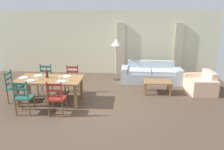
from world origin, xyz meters
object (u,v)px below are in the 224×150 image
Objects in this scene: dining_chair_head_west at (13,86)px; wine_bottle at (47,74)px; dining_chair_near_left at (23,97)px; wine_glass_far_left at (41,73)px; dining_table at (50,81)px; dining_chair_far_left at (45,79)px; coffee_cup_primary at (60,78)px; dining_chair_near_right at (56,98)px; wine_glass_near_left at (37,76)px; standing_lamp at (117,45)px; couch at (151,75)px; armchair_upholstered at (202,85)px; wine_glass_near_right at (67,77)px; coffee_table at (157,83)px; dining_chair_far_right at (72,80)px.

dining_chair_head_west is 3.04× the size of wine_bottle.
wine_glass_far_left is (0.14, 0.94, 0.38)m from dining_chair_near_left.
dining_table is 1.98× the size of dining_chair_far_left.
dining_chair_head_west is at bearing -130.88° from dining_chair_far_left.
dining_chair_head_west is 10.67× the size of coffee_cup_primary.
wine_glass_near_left is at bearing 139.01° from dining_chair_near_right.
dining_chair_head_west is (-1.12, -0.02, -0.19)m from dining_table.
dining_chair_near_right is at bearing -60.16° from dining_table.
dining_chair_far_left is 10.67× the size of coffee_cup_primary.
dining_chair_near_left is 0.59× the size of standing_lamp.
dining_chair_head_west is at bearing 179.55° from coffee_cup_primary.
couch is at bearing -7.78° from standing_lamp.
dining_chair_near_left is at bearing -158.46° from armchair_upholstered.
wine_glass_near_right is (0.66, -0.20, -0.01)m from wine_bottle.
wine_glass_far_left is at bearing -166.25° from coffee_table.
dining_chair_far_left is 3.04× the size of wine_bottle.
wine_glass_near_left is at bearing -130.19° from standing_lamp.
wine_glass_near_left is at bearing 178.77° from wine_glass_near_right.
wine_glass_near_left is 4.25m from couch.
coffee_table is at bearing 5.77° from dining_chair_far_right.
dining_chair_near_left is 0.78m from wine_glass_near_left.
couch is 1.76m from standing_lamp.
wine_glass_near_right is 3.56m from couch.
wine_glass_far_left is (-0.29, 0.14, 0.20)m from dining_table.
coffee_cup_primary is at bearing 155.79° from wine_glass_near_right.
wine_glass_far_left is at bearing 10.92° from dining_chair_head_west.
couch is at bearing 39.98° from dining_chair_near_left.
armchair_upholstered is (1.52, 0.25, -0.11)m from coffee_table.
wine_glass_far_left reaches higher than dining_table.
dining_chair_far_left is 5.96× the size of wine_glass_far_left.
dining_chair_near_right is 3.04× the size of wine_bottle.
dining_chair_far_right is 1.75m from dining_chair_head_west.
dining_table is 21.11× the size of coffee_cup_primary.
couch is (2.71, 1.50, -0.19)m from dining_chair_far_right.
dining_chair_far_right is 0.83m from coffee_cup_primary.
standing_lamp reaches higher than dining_chair_far_right.
dining_chair_far_left is at bearing -176.03° from coffee_table.
wine_bottle reaches higher than coffee_cup_primary.
dining_chair_far_right is 4.37m from armchair_upholstered.
wine_glass_near_right is at bearing -1.23° from wine_glass_near_left.
standing_lamp is (1.37, 3.20, 0.93)m from dining_chair_near_right.
dining_chair_near_left is at bearing -118.45° from dining_table.
wine_bottle is (-0.54, 0.85, 0.39)m from dining_chair_near_right.
dining_chair_near_right is 4.07m from couch.
dining_chair_near_right is 1.08m from wine_bottle.
wine_glass_near_left is 0.07× the size of couch.
wine_glass_far_left is at bearing -142.10° from dining_chair_far_right.
wine_glass_far_left is 3.70m from coffee_table.
dining_chair_near_right is 1.75m from dining_chair_head_west.
standing_lamp is (-1.35, 0.18, 1.12)m from couch.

